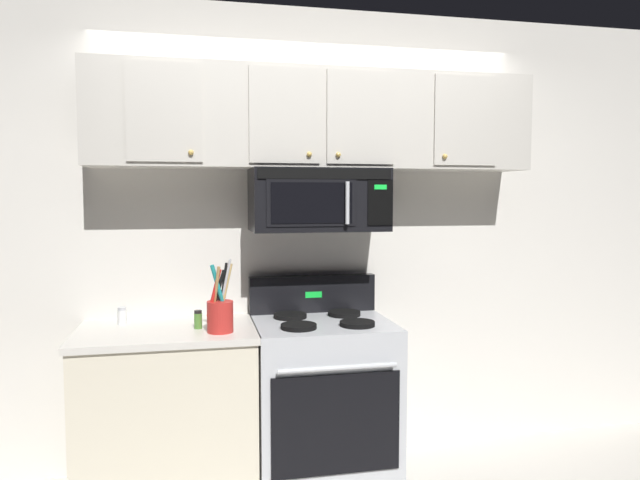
{
  "coord_description": "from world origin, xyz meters",
  "views": [
    {
      "loc": [
        -0.69,
        -2.72,
        1.6
      ],
      "look_at": [
        0.0,
        0.49,
        1.35
      ],
      "focal_mm": 32.97,
      "sensor_mm": 36.0,
      "label": 1
    }
  ],
  "objects_px": {
    "spice_jar": "(198,320)",
    "stove_range": "(322,397)",
    "over_range_microwave": "(318,200)",
    "utensil_crock_red": "(220,312)",
    "salt_shaker": "(122,316)"
  },
  "relations": [
    {
      "from": "over_range_microwave",
      "to": "stove_range",
      "type": "bearing_deg",
      "value": -89.86
    },
    {
      "from": "utensil_crock_red",
      "to": "spice_jar",
      "type": "distance_m",
      "value": 0.16
    },
    {
      "from": "salt_shaker",
      "to": "utensil_crock_red",
      "type": "bearing_deg",
      "value": -29.53
    },
    {
      "from": "utensil_crock_red",
      "to": "spice_jar",
      "type": "relative_size",
      "value": 3.89
    },
    {
      "from": "salt_shaker",
      "to": "spice_jar",
      "type": "bearing_deg",
      "value": -24.57
    },
    {
      "from": "over_range_microwave",
      "to": "utensil_crock_red",
      "type": "relative_size",
      "value": 2.01
    },
    {
      "from": "salt_shaker",
      "to": "spice_jar",
      "type": "xyz_separation_m",
      "value": [
        0.4,
        -0.18,
        0.0
      ]
    },
    {
      "from": "salt_shaker",
      "to": "spice_jar",
      "type": "height_order",
      "value": "spice_jar"
    },
    {
      "from": "stove_range",
      "to": "utensil_crock_red",
      "type": "relative_size",
      "value": 2.97
    },
    {
      "from": "stove_range",
      "to": "salt_shaker",
      "type": "xyz_separation_m",
      "value": [
        -1.08,
        0.15,
        0.48
      ]
    },
    {
      "from": "spice_jar",
      "to": "stove_range",
      "type": "bearing_deg",
      "value": 2.52
    },
    {
      "from": "utensil_crock_red",
      "to": "stove_range",
      "type": "bearing_deg",
      "value": 13.5
    },
    {
      "from": "stove_range",
      "to": "utensil_crock_red",
      "type": "distance_m",
      "value": 0.79
    },
    {
      "from": "stove_range",
      "to": "spice_jar",
      "type": "xyz_separation_m",
      "value": [
        -0.68,
        -0.03,
        0.48
      ]
    },
    {
      "from": "utensil_crock_red",
      "to": "salt_shaker",
      "type": "relative_size",
      "value": 3.93
    }
  ]
}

